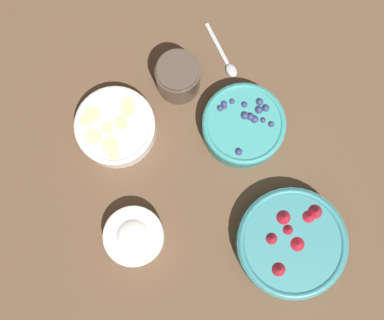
# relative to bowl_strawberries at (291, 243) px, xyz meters

# --- Properties ---
(ground_plane) EXTENTS (4.00, 4.00, 0.00)m
(ground_plane) POSITION_rel_bowl_strawberries_xyz_m (-0.20, -0.09, -0.04)
(ground_plane) COLOR brown
(bowl_strawberries) EXTENTS (0.22, 0.22, 0.08)m
(bowl_strawberries) POSITION_rel_bowl_strawberries_xyz_m (0.00, 0.00, 0.00)
(bowl_strawberries) COLOR teal
(bowl_strawberries) RESTS_ON ground_plane
(bowl_blueberries) EXTENTS (0.17, 0.17, 0.07)m
(bowl_blueberries) POSITION_rel_bowl_strawberries_xyz_m (-0.26, 0.01, -0.00)
(bowl_blueberries) COLOR teal
(bowl_blueberries) RESTS_ON ground_plane
(bowl_bananas) EXTENTS (0.17, 0.17, 0.05)m
(bowl_bananas) POSITION_rel_bowl_strawberries_xyz_m (-0.36, -0.23, -0.01)
(bowl_bananas) COLOR white
(bowl_bananas) RESTS_ON ground_plane
(bowl_cream) EXTENTS (0.12, 0.12, 0.06)m
(bowl_cream) POSITION_rel_bowl_strawberries_xyz_m (-0.14, -0.29, -0.01)
(bowl_cream) COLOR white
(bowl_cream) RESTS_ON ground_plane
(jar_chocolate) EXTENTS (0.09, 0.09, 0.10)m
(jar_chocolate) POSITION_rel_bowl_strawberries_xyz_m (-0.40, -0.07, 0.01)
(jar_chocolate) COLOR #4C3D33
(jar_chocolate) RESTS_ON ground_plane
(spoon) EXTENTS (0.14, 0.02, 0.01)m
(spoon) POSITION_rel_bowl_strawberries_xyz_m (-0.41, 0.04, -0.03)
(spoon) COLOR #B2B2B7
(spoon) RESTS_ON ground_plane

